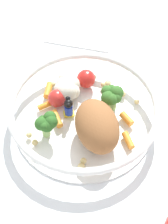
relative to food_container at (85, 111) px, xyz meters
The scene contains 3 objects.
ground_plane 0.03m from the food_container, 138.35° to the left, with size 2.40×2.40×0.00m, color white.
food_container is the anchor object (origin of this frame).
folded_napkin 0.25m from the food_container, 66.48° to the right, with size 0.14×0.13×0.01m, color white.
Camera 1 is at (-0.12, 0.30, 0.46)m, focal length 52.55 mm.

